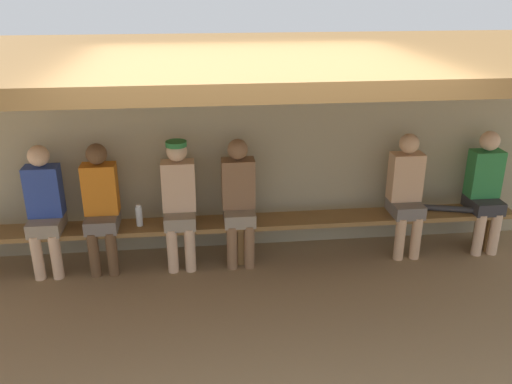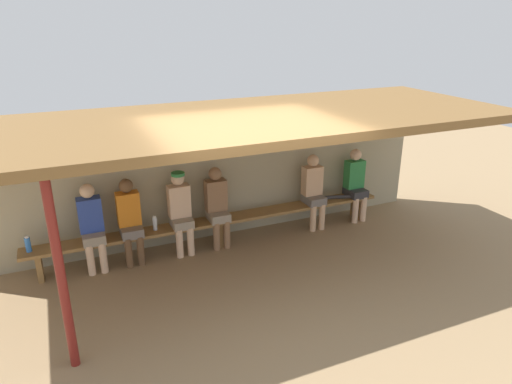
{
  "view_description": "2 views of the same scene",
  "coord_description": "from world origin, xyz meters",
  "px_view_note": "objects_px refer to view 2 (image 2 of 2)",
  "views": [
    {
      "loc": [
        -0.41,
        -3.63,
        2.86
      ],
      "look_at": [
        0.13,
        1.23,
        0.91
      ],
      "focal_mm": 38.03,
      "sensor_mm": 36.0,
      "label": 1
    },
    {
      "loc": [
        -2.26,
        -5.17,
        3.63
      ],
      "look_at": [
        0.59,
        1.36,
        0.91
      ],
      "focal_mm": 32.91,
      "sensor_mm": 36.0,
      "label": 2
    }
  ],
  "objects_px": {
    "water_bottle_clear": "(28,244)",
    "player_near_post": "(180,209)",
    "player_with_sunglasses": "(313,188)",
    "player_shirtless_tan": "(130,218)",
    "water_bottle_orange": "(155,223)",
    "support_post": "(61,278)",
    "bench": "(219,223)",
    "water_bottle_green": "(54,241)",
    "player_in_red": "(217,204)",
    "player_in_blue": "(92,224)",
    "baseball_bat": "(334,197)",
    "player_leftmost": "(356,182)"
  },
  "relations": [
    {
      "from": "bench",
      "to": "water_bottle_orange",
      "type": "relative_size",
      "value": 25.53
    },
    {
      "from": "player_with_sunglasses",
      "to": "player_shirtless_tan",
      "type": "xyz_separation_m",
      "value": [
        -3.2,
        0.0,
        0.0
      ]
    },
    {
      "from": "player_leftmost",
      "to": "player_shirtless_tan",
      "type": "xyz_separation_m",
      "value": [
        -4.09,
        0.0,
        0.0
      ]
    },
    {
      "from": "player_with_sunglasses",
      "to": "water_bottle_green",
      "type": "height_order",
      "value": "player_with_sunglasses"
    },
    {
      "from": "support_post",
      "to": "baseball_bat",
      "type": "distance_m",
      "value": 5.14
    },
    {
      "from": "bench",
      "to": "player_near_post",
      "type": "height_order",
      "value": "player_near_post"
    },
    {
      "from": "support_post",
      "to": "player_with_sunglasses",
      "type": "bearing_deg",
      "value": 26.55
    },
    {
      "from": "bench",
      "to": "water_bottle_green",
      "type": "xyz_separation_m",
      "value": [
        -2.5,
        -0.03,
        0.19
      ]
    },
    {
      "from": "water_bottle_clear",
      "to": "player_near_post",
      "type": "bearing_deg",
      "value": -0.13
    },
    {
      "from": "support_post",
      "to": "water_bottle_orange",
      "type": "height_order",
      "value": "support_post"
    },
    {
      "from": "player_near_post",
      "to": "water_bottle_green",
      "type": "relative_size",
      "value": 5.35
    },
    {
      "from": "support_post",
      "to": "player_in_red",
      "type": "relative_size",
      "value": 1.65
    },
    {
      "from": "player_with_sunglasses",
      "to": "water_bottle_orange",
      "type": "bearing_deg",
      "value": -179.91
    },
    {
      "from": "support_post",
      "to": "bench",
      "type": "xyz_separation_m",
      "value": [
        2.42,
        2.1,
        -0.71
      ]
    },
    {
      "from": "player_near_post",
      "to": "player_with_sunglasses",
      "type": "height_order",
      "value": "player_near_post"
    },
    {
      "from": "support_post",
      "to": "water_bottle_green",
      "type": "relative_size",
      "value": 8.75
    },
    {
      "from": "water_bottle_clear",
      "to": "support_post",
      "type": "bearing_deg",
      "value": -78.61
    },
    {
      "from": "player_shirtless_tan",
      "to": "water_bottle_clear",
      "type": "distance_m",
      "value": 1.44
    },
    {
      "from": "player_with_sunglasses",
      "to": "player_in_blue",
      "type": "bearing_deg",
      "value": 180.0
    },
    {
      "from": "support_post",
      "to": "baseball_bat",
      "type": "relative_size",
      "value": 2.88
    },
    {
      "from": "player_near_post",
      "to": "player_in_red",
      "type": "height_order",
      "value": "player_near_post"
    },
    {
      "from": "water_bottle_green",
      "to": "player_shirtless_tan",
      "type": "bearing_deg",
      "value": 1.59
    },
    {
      "from": "baseball_bat",
      "to": "water_bottle_clear",
      "type": "bearing_deg",
      "value": -163.85
    },
    {
      "from": "player_in_blue",
      "to": "player_shirtless_tan",
      "type": "height_order",
      "value": "same"
    },
    {
      "from": "player_in_blue",
      "to": "water_bottle_clear",
      "type": "distance_m",
      "value": 0.89
    },
    {
      "from": "player_with_sunglasses",
      "to": "baseball_bat",
      "type": "height_order",
      "value": "player_with_sunglasses"
    },
    {
      "from": "player_shirtless_tan",
      "to": "baseball_bat",
      "type": "bearing_deg",
      "value": -0.05
    },
    {
      "from": "bench",
      "to": "water_bottle_green",
      "type": "distance_m",
      "value": 2.51
    },
    {
      "from": "support_post",
      "to": "player_in_red",
      "type": "distance_m",
      "value": 3.22
    },
    {
      "from": "player_in_red",
      "to": "player_shirtless_tan",
      "type": "relative_size",
      "value": 1.0
    },
    {
      "from": "player_shirtless_tan",
      "to": "bench",
      "type": "bearing_deg",
      "value": -0.12
    },
    {
      "from": "player_leftmost",
      "to": "water_bottle_orange",
      "type": "distance_m",
      "value": 3.73
    },
    {
      "from": "player_in_blue",
      "to": "player_with_sunglasses",
      "type": "bearing_deg",
      "value": 0.0
    },
    {
      "from": "support_post",
      "to": "water_bottle_clear",
      "type": "relative_size",
      "value": 9.17
    },
    {
      "from": "player_with_sunglasses",
      "to": "water_bottle_orange",
      "type": "distance_m",
      "value": 2.84
    },
    {
      "from": "water_bottle_green",
      "to": "water_bottle_orange",
      "type": "height_order",
      "value": "water_bottle_green"
    },
    {
      "from": "support_post",
      "to": "water_bottle_green",
      "type": "distance_m",
      "value": 2.14
    },
    {
      "from": "bench",
      "to": "player_shirtless_tan",
      "type": "relative_size",
      "value": 4.49
    },
    {
      "from": "player_in_blue",
      "to": "water_bottle_orange",
      "type": "height_order",
      "value": "player_in_blue"
    },
    {
      "from": "water_bottle_orange",
      "to": "water_bottle_clear",
      "type": "distance_m",
      "value": 1.8
    },
    {
      "from": "player_near_post",
      "to": "player_shirtless_tan",
      "type": "distance_m",
      "value": 0.79
    },
    {
      "from": "bench",
      "to": "baseball_bat",
      "type": "bearing_deg",
      "value": -0.0
    },
    {
      "from": "player_in_red",
      "to": "water_bottle_clear",
      "type": "xyz_separation_m",
      "value": [
        -2.83,
        0.01,
        -0.16
      ]
    },
    {
      "from": "player_near_post",
      "to": "player_in_red",
      "type": "xyz_separation_m",
      "value": [
        0.61,
        -0.0,
        -0.02
      ]
    },
    {
      "from": "water_bottle_green",
      "to": "player_near_post",
      "type": "bearing_deg",
      "value": 0.94
    },
    {
      "from": "bench",
      "to": "water_bottle_orange",
      "type": "distance_m",
      "value": 1.06
    },
    {
      "from": "player_shirtless_tan",
      "to": "player_near_post",
      "type": "bearing_deg",
      "value": 0.04
    },
    {
      "from": "player_near_post",
      "to": "player_with_sunglasses",
      "type": "relative_size",
      "value": 1.01
    },
    {
      "from": "player_leftmost",
      "to": "water_bottle_orange",
      "type": "relative_size",
      "value": 5.68
    },
    {
      "from": "support_post",
      "to": "water_bottle_clear",
      "type": "height_order",
      "value": "support_post"
    }
  ]
}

